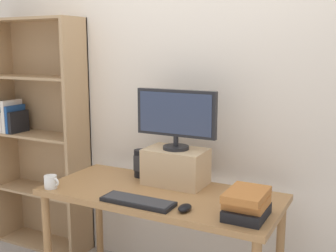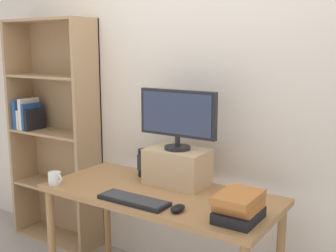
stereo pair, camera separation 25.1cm
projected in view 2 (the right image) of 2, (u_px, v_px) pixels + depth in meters
name	position (u px, v px, depth m)	size (l,w,h in m)	color
back_wall	(200.00, 94.00, 2.83)	(7.00, 0.08, 2.60)	beige
desk	(160.00, 205.00, 2.55)	(1.44, 0.64, 0.75)	#9E7042
bookshelf_unit	(54.00, 131.00, 3.47)	(0.81, 0.28, 1.83)	tan
riser_box	(177.00, 167.00, 2.65)	(0.38, 0.25, 0.23)	tan
computer_monitor	(177.00, 116.00, 2.59)	(0.53, 0.16, 0.37)	black
keyboard	(134.00, 200.00, 2.35)	(0.42, 0.14, 0.02)	black
computer_mouse	(178.00, 208.00, 2.22)	(0.06, 0.10, 0.04)	black
book_stack	(239.00, 207.00, 2.10)	(0.20, 0.27, 0.14)	black
coffee_mug	(55.00, 178.00, 2.66)	(0.10, 0.08, 0.08)	white
desk_speaker	(145.00, 163.00, 2.82)	(0.09, 0.09, 0.19)	black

